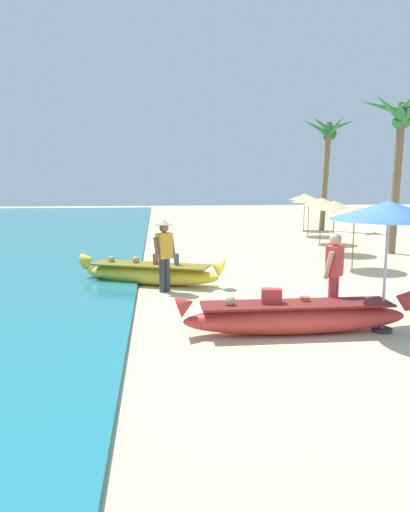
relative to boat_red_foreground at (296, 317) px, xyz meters
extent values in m
plane|color=beige|center=(0.50, 0.22, -0.31)|extent=(80.00, 80.00, 0.00)
ellipsoid|color=red|center=(0.01, 0.00, -0.04)|extent=(3.97, 0.65, 0.53)
cone|color=red|center=(1.94, 0.00, 0.28)|extent=(0.40, 0.39, 0.46)
cone|color=red|center=(-1.92, -0.01, 0.28)|extent=(0.40, 0.39, 0.46)
cube|color=maroon|center=(0.01, 0.00, 0.23)|extent=(3.33, 0.67, 0.04)
sphere|color=tan|center=(-1.16, -0.02, 0.32)|extent=(0.18, 0.18, 0.18)
cube|color=#B73333|center=(-0.43, 0.04, 0.36)|extent=(0.38, 0.26, 0.27)
cylinder|color=#B74C38|center=(0.19, 0.11, 0.28)|extent=(0.17, 0.17, 0.10)
ellipsoid|color=yellow|center=(-2.57, 4.27, -0.05)|extent=(3.63, 1.99, 0.51)
cone|color=yellow|center=(-0.93, 3.65, 0.25)|extent=(0.55, 0.57, 0.52)
cone|color=yellow|center=(-4.20, 4.90, 0.25)|extent=(0.55, 0.57, 0.52)
cube|color=olive|center=(-2.57, 4.27, 0.20)|extent=(3.10, 1.80, 0.04)
sphere|color=tan|center=(-3.59, 4.73, 0.29)|extent=(0.18, 0.18, 0.18)
sphere|color=tan|center=(-2.95, 4.54, 0.29)|extent=(0.19, 0.19, 0.19)
cylinder|color=#B74C38|center=(-2.43, 4.23, 0.35)|extent=(0.16, 0.16, 0.30)
cylinder|color=#386699|center=(-1.91, 4.08, 0.36)|extent=(0.13, 0.13, 0.31)
cylinder|color=#333842|center=(-2.17, 3.45, 0.10)|extent=(0.14, 0.14, 0.81)
cylinder|color=#333842|center=(-2.28, 3.37, 0.10)|extent=(0.14, 0.14, 0.81)
cube|color=gold|center=(-2.22, 3.41, 0.81)|extent=(0.42, 0.38, 0.61)
cylinder|color=brown|center=(-2.02, 3.52, 0.76)|extent=(0.19, 0.22, 0.56)
cylinder|color=brown|center=(-2.41, 3.27, 0.76)|extent=(0.19, 0.22, 0.56)
sphere|color=brown|center=(-2.22, 3.41, 1.24)|extent=(0.22, 0.22, 0.22)
cylinder|color=tan|center=(-2.22, 3.41, 1.32)|extent=(0.44, 0.44, 0.02)
cone|color=tan|center=(-2.22, 3.41, 1.39)|extent=(0.26, 0.26, 0.12)
cylinder|color=#B2383D|center=(0.83, 0.51, 0.14)|extent=(0.14, 0.14, 0.90)
cylinder|color=#B2383D|center=(0.93, 0.61, 0.14)|extent=(0.14, 0.14, 0.90)
cube|color=#DB3D38|center=(0.88, 0.56, 0.88)|extent=(0.41, 0.41, 0.57)
cylinder|color=tan|center=(0.71, 0.40, 0.83)|extent=(0.20, 0.20, 0.52)
cylinder|color=tan|center=(1.02, 0.74, 0.83)|extent=(0.20, 0.20, 0.52)
sphere|color=tan|center=(0.88, 0.56, 1.28)|extent=(0.22, 0.22, 0.22)
cylinder|color=#B7B7BC|center=(1.57, -0.03, 0.84)|extent=(0.05, 0.05, 2.29)
cone|color=blue|center=(1.57, -0.03, 1.85)|extent=(2.01, 2.01, 0.32)
cylinder|color=#333338|center=(1.57, -0.03, -0.28)|extent=(0.36, 0.36, 0.06)
cylinder|color=#8E6B47|center=(3.42, 5.78, 0.64)|extent=(0.04, 0.04, 1.90)
cone|color=tan|center=(3.42, 5.78, 1.44)|extent=(1.60, 1.60, 0.32)
cylinder|color=#8E6B47|center=(3.91, 8.75, 0.64)|extent=(0.04, 0.04, 1.90)
cone|color=tan|center=(3.91, 8.75, 1.44)|extent=(1.60, 1.60, 0.32)
cylinder|color=#8E6B47|center=(4.37, 11.45, 0.64)|extent=(0.04, 0.04, 1.90)
cone|color=tan|center=(4.37, 11.45, 1.44)|extent=(1.60, 1.60, 0.32)
cylinder|color=#8E6B47|center=(4.70, 14.11, 0.64)|extent=(0.04, 0.04, 1.90)
cone|color=tan|center=(4.70, 14.11, 1.44)|extent=(1.60, 1.60, 0.32)
cylinder|color=#8E6B47|center=(5.26, 16.60, 0.64)|extent=(0.04, 0.04, 1.90)
cone|color=tan|center=(5.26, 16.60, 1.44)|extent=(1.60, 1.60, 0.32)
cylinder|color=brown|center=(6.32, 16.55, 2.44)|extent=(0.48, 0.28, 5.51)
cone|color=#287033|center=(6.92, 16.56, 5.02)|extent=(1.82, 0.40, 0.93)
cone|color=#287033|center=(6.53, 16.93, 5.08)|extent=(0.77, 1.53, 0.72)
cone|color=#287033|center=(5.97, 16.80, 4.91)|extent=(1.76, 1.19, 1.21)
cone|color=#287033|center=(5.99, 16.25, 5.00)|extent=(1.77, 1.39, 0.99)
cone|color=#287033|center=(6.53, 16.09, 4.89)|extent=(0.72, 1.69, 1.22)
cylinder|color=brown|center=(6.10, 8.60, 2.34)|extent=(0.36, 0.28, 5.29)
cone|color=#337F3D|center=(6.45, 9.02, 4.82)|extent=(1.43, 1.77, 0.90)
cone|color=#337F3D|center=(5.97, 9.07, 4.85)|extent=(0.97, 1.86, 0.79)
cone|color=#337F3D|center=(5.68, 8.81, 4.83)|extent=(1.84, 1.11, 0.87)
cone|color=#337F3D|center=(5.69, 8.43, 4.71)|extent=(1.71, 0.91, 1.17)
cone|color=#337F3D|center=(6.09, 8.20, 4.86)|extent=(0.56, 1.53, 0.75)
camera|label=1|loc=(-2.39, -7.98, 2.39)|focal=33.96mm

